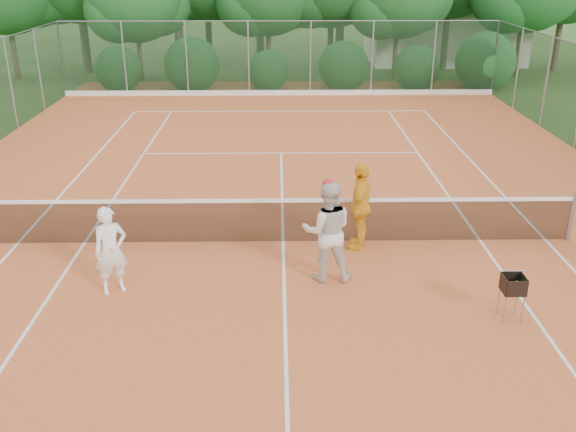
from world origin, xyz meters
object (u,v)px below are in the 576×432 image
object	(u,v)px
ball_hopper	(513,285)
player_center_grp	(327,231)
player_white	(111,251)
player_yellow	(361,206)

from	to	relation	value
ball_hopper	player_center_grp	bearing A→B (deg)	172.15
player_white	player_center_grp	world-z (taller)	player_center_grp
player_center_grp	ball_hopper	distance (m)	3.26
player_white	player_yellow	xyz separation A→B (m)	(4.54, 1.77, 0.10)
player_yellow	ball_hopper	size ratio (longest dim) A/B	2.33
player_center_grp	ball_hopper	bearing A→B (deg)	-26.49
player_white	player_yellow	bearing A→B (deg)	-7.29
player_white	ball_hopper	size ratio (longest dim) A/B	2.06
player_yellow	player_center_grp	bearing A→B (deg)	-11.84
player_center_grp	player_yellow	world-z (taller)	player_center_grp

